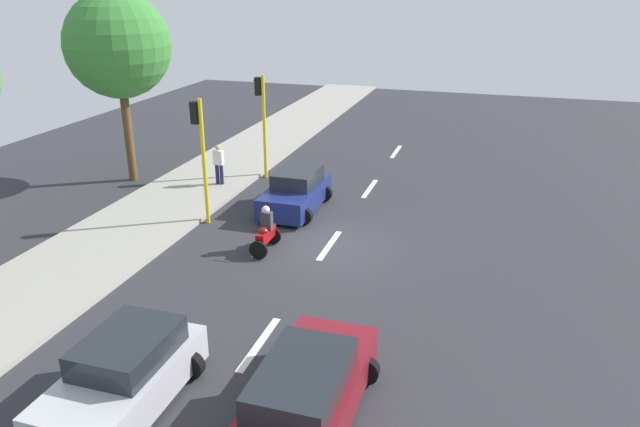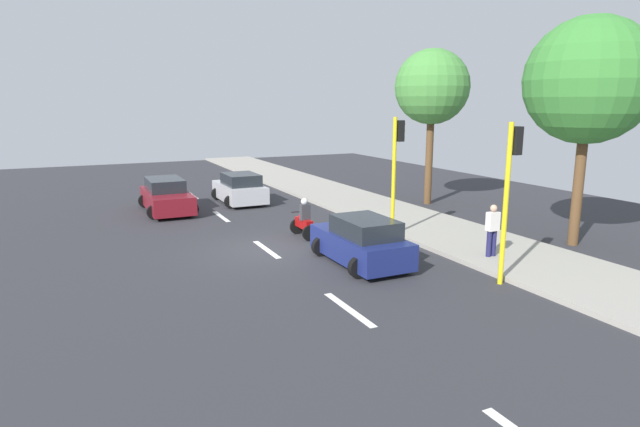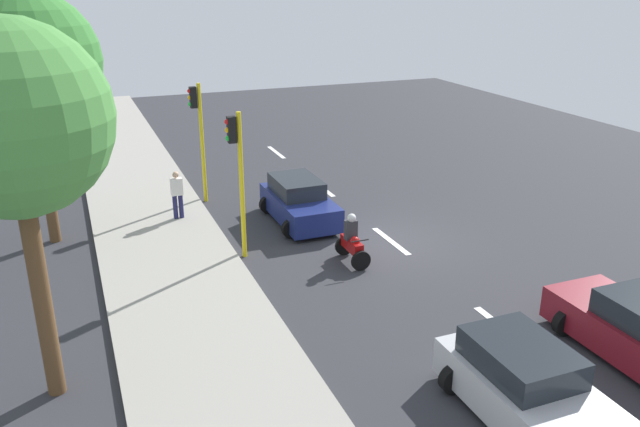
# 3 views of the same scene
# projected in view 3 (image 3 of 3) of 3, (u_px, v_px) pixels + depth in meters

# --- Properties ---
(ground_plane) EXTENTS (40.00, 60.00, 0.10)m
(ground_plane) POSITION_uv_depth(u_px,v_px,m) (391.00, 243.00, 20.90)
(ground_plane) COLOR #2D2D33
(sidewalk) EXTENTS (4.00, 60.00, 0.15)m
(sidewalk) POSITION_uv_depth(u_px,v_px,m) (175.00, 274.00, 18.42)
(sidewalk) COLOR #9E998E
(sidewalk) RESTS_ON ground
(lane_stripe_far_north) EXTENTS (0.20, 2.40, 0.01)m
(lane_stripe_far_north) POSITION_uv_depth(u_px,v_px,m) (276.00, 152.00, 31.31)
(lane_stripe_far_north) COLOR white
(lane_stripe_far_north) RESTS_ON ground
(lane_stripe_north) EXTENTS (0.20, 2.40, 0.01)m
(lane_stripe_north) POSITION_uv_depth(u_px,v_px,m) (322.00, 188.00, 26.10)
(lane_stripe_north) COLOR white
(lane_stripe_north) RESTS_ON ground
(lane_stripe_mid) EXTENTS (0.20, 2.40, 0.01)m
(lane_stripe_mid) POSITION_uv_depth(u_px,v_px,m) (391.00, 241.00, 20.88)
(lane_stripe_mid) COLOR white
(lane_stripe_mid) RESTS_ON ground
(lane_stripe_south) EXTENTS (0.20, 2.40, 0.01)m
(lane_stripe_south) POSITION_uv_depth(u_px,v_px,m) (505.00, 330.00, 15.66)
(lane_stripe_south) COLOR white
(lane_stripe_south) RESTS_ON ground
(car_dark_blue) EXTENTS (2.16, 3.83, 1.52)m
(car_dark_blue) POSITION_uv_depth(u_px,v_px,m) (299.00, 202.00, 22.33)
(car_dark_blue) COLOR navy
(car_dark_blue) RESTS_ON ground
(car_silver) EXTENTS (2.27, 3.82, 1.52)m
(car_silver) POSITION_uv_depth(u_px,v_px,m) (526.00, 387.00, 12.33)
(car_silver) COLOR #B7B7BC
(car_silver) RESTS_ON ground
(motorcycle) EXTENTS (0.60, 1.30, 1.53)m
(motorcycle) POSITION_uv_depth(u_px,v_px,m) (352.00, 242.00, 19.16)
(motorcycle) COLOR black
(motorcycle) RESTS_ON ground
(pedestrian_near_signal) EXTENTS (0.40, 0.24, 1.69)m
(pedestrian_near_signal) POSITION_uv_depth(u_px,v_px,m) (177.00, 193.00, 22.15)
(pedestrian_near_signal) COLOR #1E1E4C
(pedestrian_near_signal) RESTS_ON sidewalk
(traffic_light_corner) EXTENTS (0.49, 0.24, 4.50)m
(traffic_light_corner) POSITION_uv_depth(u_px,v_px,m) (199.00, 126.00, 23.52)
(traffic_light_corner) COLOR yellow
(traffic_light_corner) RESTS_ON ground
(traffic_light_midblock) EXTENTS (0.49, 0.24, 4.50)m
(traffic_light_midblock) POSITION_uv_depth(u_px,v_px,m) (238.00, 165.00, 18.70)
(traffic_light_midblock) COLOR yellow
(traffic_light_midblock) RESTS_ON ground
(street_tree_center) EXTENTS (4.28, 4.28, 7.87)m
(street_tree_center) POSITION_uv_depth(u_px,v_px,m) (28.00, 63.00, 18.91)
(street_tree_center) COLOR brown
(street_tree_center) RESTS_ON ground
(street_tree_north) EXTENTS (3.61, 3.61, 7.56)m
(street_tree_north) POSITION_uv_depth(u_px,v_px,m) (12.00, 121.00, 11.35)
(street_tree_north) COLOR brown
(street_tree_north) RESTS_ON ground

